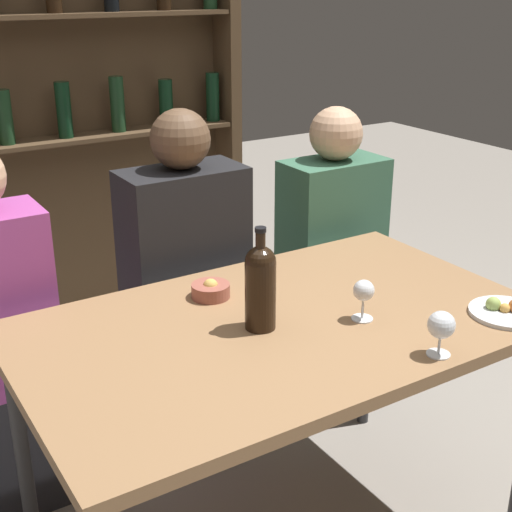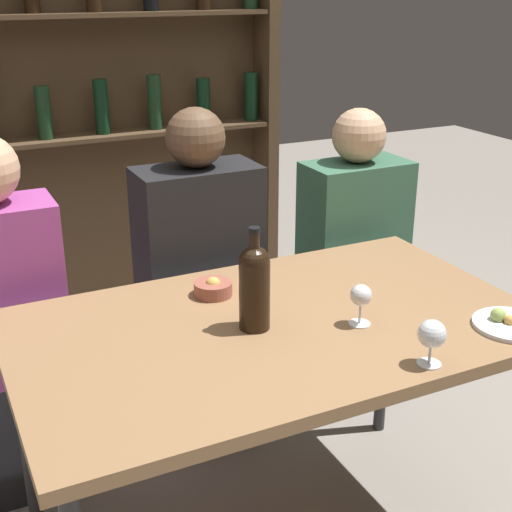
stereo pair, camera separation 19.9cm
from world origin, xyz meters
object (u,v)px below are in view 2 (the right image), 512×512
object	(u,v)px
seated_person_center	(200,296)
seated_person_right	(352,271)
wine_glass_1	(432,335)
food_plate_0	(511,323)
snack_bowl	(213,288)
seated_person_left	(6,335)
wine_glass_0	(361,297)
wine_bottle	(254,283)

from	to	relation	value
seated_person_center	seated_person_right	bearing A→B (deg)	-0.00
wine_glass_1	food_plate_0	distance (m)	0.34
snack_bowl	seated_person_center	world-z (taller)	seated_person_center
seated_person_left	wine_glass_0	bearing A→B (deg)	-40.84
food_plate_0	seated_person_right	xyz separation A→B (m)	(0.10, 0.92, -0.21)
wine_glass_0	seated_person_right	xyz separation A→B (m)	(0.46, 0.73, -0.28)
wine_bottle	snack_bowl	world-z (taller)	wine_bottle
wine_bottle	wine_glass_0	size ratio (longest dim) A/B	2.45
wine_glass_0	snack_bowl	size ratio (longest dim) A/B	1.03
wine_glass_0	food_plate_0	bearing A→B (deg)	-27.80
wine_glass_0	wine_glass_1	distance (m)	0.26
seated_person_left	seated_person_center	size ratio (longest dim) A/B	0.98
food_plate_0	seated_person_center	distance (m)	1.08
snack_bowl	seated_person_right	bearing A→B (deg)	26.90
wine_bottle	seated_person_right	size ratio (longest dim) A/B	0.24
wine_glass_1	wine_glass_0	bearing A→B (deg)	97.16
seated_person_right	wine_bottle	bearing A→B (deg)	-139.63
wine_glass_1	seated_person_center	world-z (taller)	seated_person_center
wine_bottle	snack_bowl	bearing A→B (deg)	94.42
seated_person_center	food_plate_0	bearing A→B (deg)	-59.68
seated_person_center	seated_person_right	world-z (taller)	seated_person_center
wine_glass_0	seated_person_left	distance (m)	1.14
wine_glass_0	seated_person_center	bearing A→B (deg)	103.72
wine_glass_1	seated_person_right	world-z (taller)	seated_person_right
food_plate_0	seated_person_right	world-z (taller)	seated_person_right
seated_person_left	snack_bowl	bearing A→B (deg)	-34.06
wine_bottle	seated_person_center	size ratio (longest dim) A/B	0.23
wine_glass_0	seated_person_right	distance (m)	0.91
wine_glass_1	snack_bowl	xyz separation A→B (m)	(-0.31, 0.60, -0.06)
food_plate_0	seated_person_center	bearing A→B (deg)	120.32
wine_glass_1	snack_bowl	world-z (taller)	wine_glass_1
wine_bottle	wine_glass_0	world-z (taller)	wine_bottle
food_plate_0	seated_person_center	xyz separation A→B (m)	(-0.54, 0.92, -0.19)
seated_person_left	seated_person_right	size ratio (longest dim) A/B	1.02
snack_bowl	seated_person_left	size ratio (longest dim) A/B	0.09
wine_glass_0	wine_glass_1	bearing A→B (deg)	-82.84
seated_person_right	seated_person_center	bearing A→B (deg)	180.00
food_plate_0	seated_person_right	size ratio (longest dim) A/B	0.17
snack_bowl	wine_glass_0	bearing A→B (deg)	-51.05
snack_bowl	seated_person_right	xyz separation A→B (m)	(0.75, 0.38, -0.23)
wine_glass_0	wine_glass_1	xyz separation A→B (m)	(0.03, -0.25, -0.00)
food_plate_0	seated_person_right	distance (m)	0.95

